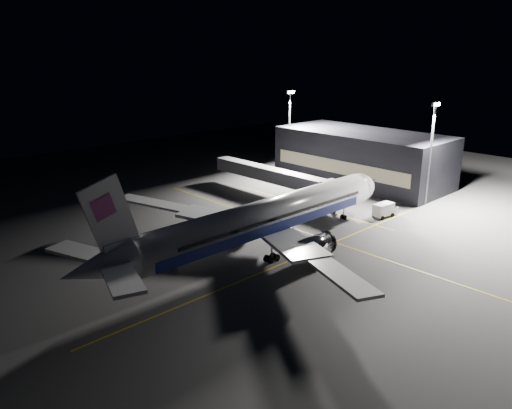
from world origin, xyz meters
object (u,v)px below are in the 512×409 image
object	(u,v)px
safety_cone_a	(246,224)
safety_cone_b	(261,226)
airliner	(261,219)
floodlight_mast_south	(431,145)
jet_bridge	(280,177)
floodlight_mast_north	(290,124)
safety_cone_c	(239,240)
baggage_tug	(180,233)
service_truck	(385,209)

from	to	relation	value
safety_cone_a	safety_cone_b	size ratio (longest dim) A/B	0.82
airliner	floodlight_mast_south	bearing A→B (deg)	-8.33
jet_bridge	safety_cone_a	world-z (taller)	jet_bridge
jet_bridge	floodlight_mast_north	size ratio (longest dim) A/B	1.66
safety_cone_b	safety_cone_c	xyz separation A→B (m)	(-7.26, -2.36, 0.01)
airliner	safety_cone_b	bearing A→B (deg)	46.06
floodlight_mast_north	safety_cone_b	size ratio (longest dim) A/B	31.59
floodlight_mast_south	baggage_tug	world-z (taller)	floodlight_mast_south
airliner	floodlight_mast_south	world-z (taller)	floodlight_mast_south
safety_cone_b	safety_cone_a	bearing A→B (deg)	113.54
jet_bridge	service_truck	size ratio (longest dim) A/B	6.23
airliner	safety_cone_b	size ratio (longest dim) A/B	93.83
airliner	safety_cone_c	distance (m)	6.94
floodlight_mast_north	floodlight_mast_south	size ratio (longest dim) A/B	1.00
floodlight_mast_north	safety_cone_b	distance (m)	43.68
airliner	baggage_tug	world-z (taller)	airliner
jet_bridge	safety_cone_a	bearing A→B (deg)	-154.94
airliner	safety_cone_c	bearing A→B (deg)	92.17
jet_bridge	safety_cone_b	size ratio (longest dim) A/B	52.50
floodlight_mast_north	baggage_tug	bearing A→B (deg)	-158.60
jet_bridge	baggage_tug	bearing A→B (deg)	-171.16
airliner	baggage_tug	size ratio (longest dim) A/B	24.52
safety_cone_a	safety_cone_b	xyz separation A→B (m)	(1.17, -2.69, 0.06)
airliner	floodlight_mast_north	bearing A→B (deg)	37.91
safety_cone_b	safety_cone_c	world-z (taller)	safety_cone_c
safety_cone_a	safety_cone_c	distance (m)	7.91
jet_bridge	floodlight_mast_south	world-z (taller)	floodlight_mast_south
airliner	safety_cone_c	xyz separation A→B (m)	(-0.19, 4.98, -4.83)
floodlight_mast_north	floodlight_mast_south	distance (m)	38.00
floodlight_mast_south	airliner	bearing A→B (deg)	171.67
baggage_tug	airliner	bearing A→B (deg)	-53.57
airliner	service_truck	distance (m)	29.02
floodlight_mast_north	jet_bridge	bearing A→B (deg)	-142.26
service_truck	safety_cone_c	world-z (taller)	service_truck
jet_bridge	baggage_tug	size ratio (longest dim) A/B	13.72
baggage_tug	safety_cone_b	xyz separation A→B (m)	(13.09, -6.19, -0.41)
baggage_tug	safety_cone_a	distance (m)	12.43
airliner	jet_bridge	bearing A→B (deg)	38.04
service_truck	safety_cone_a	xyz separation A→B (m)	(-22.52, 14.52, -1.19)
floodlight_mast_north	safety_cone_c	bearing A→B (deg)	-146.80
airliner	safety_cone_b	world-z (taller)	airliner
airliner	floodlight_mast_north	xyz separation A→B (m)	(41.08, 31.99, 7.21)
airliner	safety_cone_a	distance (m)	12.63
floodlight_mast_north	floodlight_mast_south	bearing A→B (deg)	-90.00
floodlight_mast_south	safety_cone_c	xyz separation A→B (m)	(-41.26, 11.00, -12.03)
airliner	jet_bridge	distance (m)	29.31
airliner	floodlight_mast_north	world-z (taller)	floodlight_mast_north
baggage_tug	service_truck	bearing A→B (deg)	-15.14
floodlight_mast_north	service_truck	distance (m)	40.12
service_truck	baggage_tug	bearing A→B (deg)	158.53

